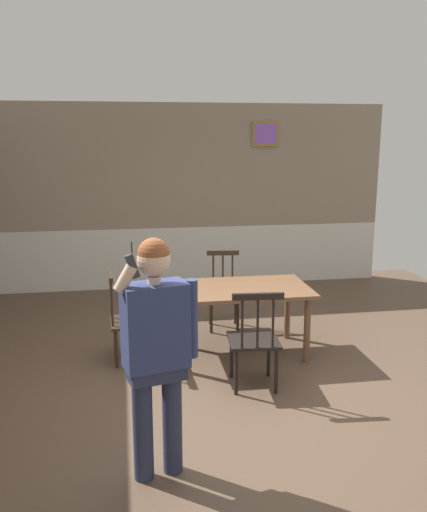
% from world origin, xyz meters
% --- Properties ---
extents(ground_plane, '(8.25, 8.25, 0.00)m').
position_xyz_m(ground_plane, '(0.00, 0.00, 0.00)').
color(ground_plane, brown).
extents(room_back_partition, '(6.52, 0.17, 2.87)m').
position_xyz_m(room_back_partition, '(0.00, 3.75, 1.38)').
color(room_back_partition, gray).
rests_on(room_back_partition, ground_plane).
extents(dining_table, '(1.59, 0.93, 0.76)m').
position_xyz_m(dining_table, '(0.29, 0.84, 0.67)').
color(dining_table, brown).
rests_on(dining_table, ground_plane).
extents(chair_near_window, '(0.51, 0.51, 1.00)m').
position_xyz_m(chair_near_window, '(0.29, -0.01, 0.49)').
color(chair_near_window, black).
rests_on(chair_near_window, ground_plane).
extents(chair_by_doorway, '(0.48, 0.48, 0.98)m').
position_xyz_m(chair_by_doorway, '(-0.89, 0.84, 0.47)').
color(chair_by_doorway, '#2D2319').
rests_on(chair_by_doorway, ground_plane).
extents(chair_at_table_head, '(0.45, 0.45, 0.97)m').
position_xyz_m(chair_at_table_head, '(0.30, 1.68, 0.47)').
color(chair_at_table_head, '#2D2319').
rests_on(chair_at_table_head, ground_plane).
extents(person_figure, '(0.57, 0.33, 1.73)m').
position_xyz_m(person_figure, '(-0.71, -1.25, 1.01)').
color(person_figure, '#282E49').
rests_on(person_figure, ground_plane).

